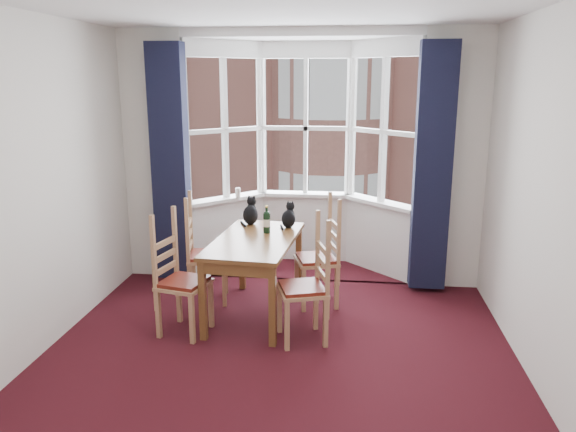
% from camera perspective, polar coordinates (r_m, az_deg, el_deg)
% --- Properties ---
extents(floor, '(4.50, 4.50, 0.00)m').
position_cam_1_polar(floor, '(4.56, -1.67, -16.19)').
color(floor, black).
rests_on(floor, ground).
extents(wall_left, '(0.00, 4.50, 4.50)m').
position_cam_1_polar(wall_left, '(4.76, -26.39, 1.72)').
color(wall_left, silver).
rests_on(wall_left, floor).
extents(wall_right, '(0.00, 4.50, 4.50)m').
position_cam_1_polar(wall_right, '(4.24, 25.98, 0.43)').
color(wall_right, silver).
rests_on(wall_right, floor).
extents(wall_near, '(4.00, 0.00, 4.00)m').
position_cam_1_polar(wall_near, '(1.96, -11.65, -13.37)').
color(wall_near, silver).
rests_on(wall_near, floor).
extents(wall_back_pier_left, '(0.70, 0.12, 2.80)m').
position_cam_1_polar(wall_back_pier_left, '(6.60, -13.29, 5.86)').
color(wall_back_pier_left, silver).
rests_on(wall_back_pier_left, floor).
extents(wall_back_pier_right, '(0.70, 0.12, 2.80)m').
position_cam_1_polar(wall_back_pier_right, '(6.30, 16.37, 5.30)').
color(wall_back_pier_right, silver).
rests_on(wall_back_pier_right, floor).
extents(bay_window, '(2.76, 0.94, 2.80)m').
position_cam_1_polar(bay_window, '(6.74, 1.61, 6.39)').
color(bay_window, white).
rests_on(bay_window, floor).
extents(curtain_left, '(0.38, 0.22, 2.60)m').
position_cam_1_polar(curtain_left, '(6.36, -11.84, 5.19)').
color(curtain_left, black).
rests_on(curtain_left, floor).
extents(curtain_right, '(0.38, 0.22, 2.60)m').
position_cam_1_polar(curtain_right, '(6.10, 14.48, 4.67)').
color(curtain_right, black).
rests_on(curtain_right, floor).
extents(dining_table, '(0.84, 1.42, 0.78)m').
position_cam_1_polar(dining_table, '(5.43, -3.36, -3.32)').
color(dining_table, brown).
rests_on(dining_table, floor).
extents(chair_left_near, '(0.48, 0.50, 0.92)m').
position_cam_1_polar(chair_left_near, '(5.23, -11.40, -6.65)').
color(chair_left_near, '#A97A52').
rests_on(chair_left_near, floor).
extents(chair_left_far, '(0.47, 0.49, 0.92)m').
position_cam_1_polar(chair_left_far, '(5.90, -9.03, -4.16)').
color(chair_left_far, '#A97A52').
rests_on(chair_left_far, floor).
extents(chair_right_near, '(0.51, 0.52, 0.92)m').
position_cam_1_polar(chair_right_near, '(4.99, 2.48, -7.42)').
color(chair_right_near, '#A97A52').
rests_on(chair_right_near, floor).
extents(chair_right_far, '(0.51, 0.52, 0.92)m').
position_cam_1_polar(chair_right_far, '(5.76, 3.79, -4.45)').
color(chair_right_far, '#A97A52').
rests_on(chair_right_far, floor).
extents(cat_left, '(0.16, 0.23, 0.31)m').
position_cam_1_polar(cat_left, '(5.91, -3.82, 0.29)').
color(cat_left, black).
rests_on(cat_left, dining_table).
extents(cat_right, '(0.17, 0.22, 0.28)m').
position_cam_1_polar(cat_right, '(5.77, 0.07, -0.13)').
color(cat_right, black).
rests_on(cat_right, dining_table).
extents(wine_bottle, '(0.07, 0.07, 0.28)m').
position_cam_1_polar(wine_bottle, '(5.56, -2.17, -0.52)').
color(wine_bottle, black).
rests_on(wine_bottle, dining_table).
extents(candle_tall, '(0.06, 0.06, 0.12)m').
position_cam_1_polar(candle_tall, '(6.78, -5.11, 2.36)').
color(candle_tall, white).
rests_on(candle_tall, bay_window).
extents(street, '(80.00, 80.00, 0.00)m').
position_cam_1_polar(street, '(37.09, 5.52, 1.02)').
color(street, '#333335').
rests_on(street, ground).
extents(tenement_building, '(18.40, 7.80, 15.20)m').
position_cam_1_polar(tenement_building, '(17.93, 4.83, 11.74)').
color(tenement_building, '#9A5C4F').
rests_on(tenement_building, street).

